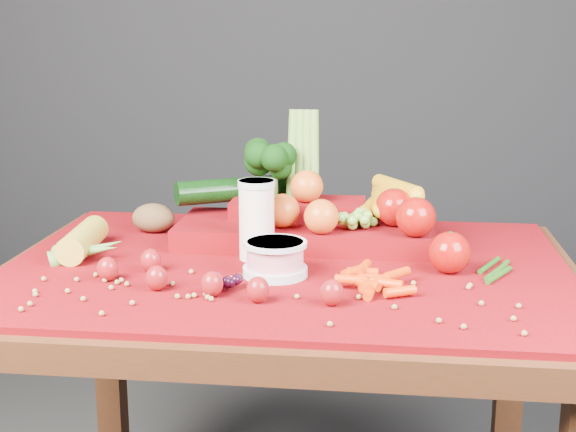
# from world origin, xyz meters

# --- Properties ---
(table) EXTENTS (1.10, 0.80, 0.75)m
(table) POSITION_xyz_m (0.00, 0.00, 0.66)
(table) COLOR #351B0C
(table) RESTS_ON ground
(red_cloth) EXTENTS (1.05, 0.75, 0.01)m
(red_cloth) POSITION_xyz_m (0.00, 0.00, 0.76)
(red_cloth) COLOR maroon
(red_cloth) RESTS_ON table
(milk_glass) EXTENTS (0.07, 0.07, 0.15)m
(milk_glass) POSITION_xyz_m (-0.06, 0.03, 0.84)
(milk_glass) COLOR white
(milk_glass) RESTS_ON red_cloth
(yogurt_bowl) EXTENTS (0.12, 0.12, 0.06)m
(yogurt_bowl) POSITION_xyz_m (-0.01, -0.07, 0.80)
(yogurt_bowl) COLOR silver
(yogurt_bowl) RESTS_ON red_cloth
(strawberry_scatter) EXTENTS (0.44, 0.18, 0.05)m
(strawberry_scatter) POSITION_xyz_m (-0.13, -0.17, 0.79)
(strawberry_scatter) COLOR maroon
(strawberry_scatter) RESTS_ON red_cloth
(dark_grape_cluster) EXTENTS (0.06, 0.05, 0.03)m
(dark_grape_cluster) POSITION_xyz_m (-0.08, -0.16, 0.78)
(dark_grape_cluster) COLOR black
(dark_grape_cluster) RESTS_ON red_cloth
(soybean_scatter) EXTENTS (0.84, 0.24, 0.01)m
(soybean_scatter) POSITION_xyz_m (0.00, -0.20, 0.77)
(soybean_scatter) COLOR olive
(soybean_scatter) RESTS_ON red_cloth
(corn_ear) EXTENTS (0.19, 0.24, 0.06)m
(corn_ear) POSITION_xyz_m (-0.39, -0.01, 0.78)
(corn_ear) COLOR gold
(corn_ear) RESTS_ON red_cloth
(potato) EXTENTS (0.09, 0.07, 0.06)m
(potato) POSITION_xyz_m (-0.32, 0.20, 0.79)
(potato) COLOR brown
(potato) RESTS_ON red_cloth
(baby_carrot_pile) EXTENTS (0.18, 0.17, 0.03)m
(baby_carrot_pile) POSITION_xyz_m (0.18, -0.13, 0.78)
(baby_carrot_pile) COLOR red
(baby_carrot_pile) RESTS_ON red_cloth
(green_bean_pile) EXTENTS (0.14, 0.12, 0.01)m
(green_bean_pile) POSITION_xyz_m (0.39, -0.01, 0.77)
(green_bean_pile) COLOR #1E5212
(green_bean_pile) RESTS_ON red_cloth
(produce_mound) EXTENTS (0.61, 0.38, 0.27)m
(produce_mound) POSITION_xyz_m (0.04, 0.16, 0.82)
(produce_mound) COLOR maroon
(produce_mound) RESTS_ON red_cloth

